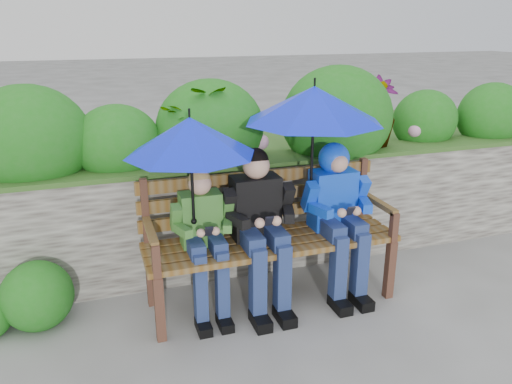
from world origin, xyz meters
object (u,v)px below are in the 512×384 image
object	(u,v)px
umbrella_left	(190,136)
umbrella_right	(314,104)
boy_middle	(260,222)
boy_left	(204,234)
boy_right	(338,206)
park_bench	(268,229)

from	to	relation	value
umbrella_left	umbrella_right	bearing A→B (deg)	4.31
boy_middle	umbrella_left	world-z (taller)	umbrella_left
boy_left	umbrella_left	bearing A→B (deg)	-171.98
umbrella_left	boy_left	bearing A→B (deg)	8.02
boy_left	umbrella_left	xyz separation A→B (m)	(-0.07, -0.01, 0.75)
umbrella_right	umbrella_left	bearing A→B (deg)	-175.69
boy_right	park_bench	bearing A→B (deg)	170.85
boy_left	boy_right	xyz separation A→B (m)	(1.11, 0.00, 0.09)
park_bench	boy_right	xyz separation A→B (m)	(0.56, -0.09, 0.16)
umbrella_left	umbrella_right	distance (m)	0.98
park_bench	boy_middle	bearing A→B (deg)	-135.21
park_bench	boy_left	world-z (taller)	boy_left
boy_left	umbrella_right	distance (m)	1.28
park_bench	boy_left	bearing A→B (deg)	-170.28
boy_right	umbrella_right	world-z (taller)	umbrella_right
umbrella_right	boy_right	bearing A→B (deg)	-15.42
boy_middle	boy_right	distance (m)	0.67
boy_middle	boy_left	bearing A→B (deg)	178.34
park_bench	boy_middle	world-z (taller)	boy_middle
umbrella_right	boy_left	bearing A→B (deg)	-176.00
boy_right	umbrella_left	world-z (taller)	umbrella_left
boy_left	umbrella_right	world-z (taller)	umbrella_right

